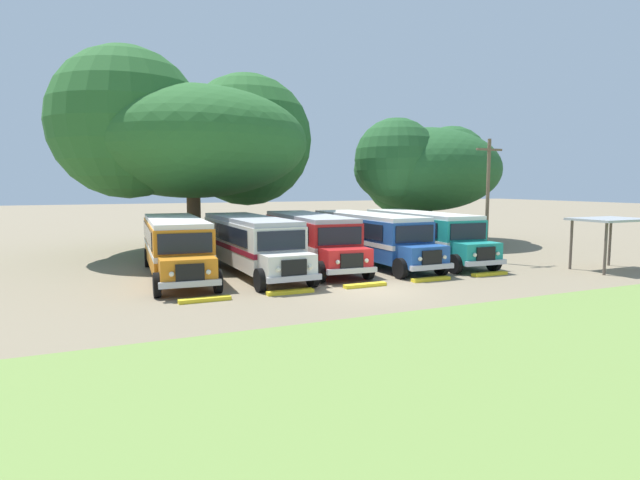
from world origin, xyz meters
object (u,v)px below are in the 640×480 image
at_px(parked_bus_slot_1, 251,241).
at_px(parked_bus_slot_3, 370,236).
at_px(parked_bus_slot_0, 176,244).
at_px(parked_bus_slot_4, 422,233).
at_px(parked_bus_slot_2, 310,237).
at_px(broad_shade_tree, 192,139).
at_px(waiting_shelter, 609,223).
at_px(utility_pole, 488,197).
at_px(secondary_tree, 422,169).

height_order(parked_bus_slot_1, parked_bus_slot_3, same).
relative_size(parked_bus_slot_0, parked_bus_slot_4, 1.00).
relative_size(parked_bus_slot_1, parked_bus_slot_2, 0.99).
xyz_separation_m(parked_bus_slot_4, broad_shade_tree, (-11.46, 10.00, 5.89)).
xyz_separation_m(parked_bus_slot_1, waiting_shelter, (17.19, -6.97, 0.87)).
distance_m(parked_bus_slot_3, utility_pole, 7.10).
bearing_deg(parked_bus_slot_4, parked_bus_slot_1, -86.69).
xyz_separation_m(parked_bus_slot_4, secondary_tree, (5.82, 8.35, 4.11)).
bearing_deg(broad_shade_tree, parked_bus_slot_0, -106.02).
bearing_deg(utility_pole, parked_bus_slot_3, 159.69).
relative_size(parked_bus_slot_1, parked_bus_slot_3, 1.00).
height_order(secondary_tree, waiting_shelter, secondary_tree).
bearing_deg(secondary_tree, parked_bus_slot_4, -124.89).
xyz_separation_m(parked_bus_slot_1, utility_pole, (13.35, -2.19, 2.18)).
distance_m(parked_bus_slot_4, waiting_shelter, 9.78).
distance_m(parked_bus_slot_3, waiting_shelter, 12.46).
height_order(parked_bus_slot_0, secondary_tree, secondary_tree).
xyz_separation_m(secondary_tree, waiting_shelter, (0.83, -15.47, -3.24)).
bearing_deg(parked_bus_slot_0, broad_shade_tree, 167.53).
xyz_separation_m(parked_bus_slot_1, parked_bus_slot_2, (3.58, 0.74, 0.00)).
distance_m(parked_bus_slot_0, parked_bus_slot_3, 10.69).
bearing_deg(parked_bus_slot_0, parked_bus_slot_4, 91.83).
relative_size(parked_bus_slot_0, parked_bus_slot_1, 1.01).
relative_size(parked_bus_slot_2, parked_bus_slot_4, 1.00).
bearing_deg(waiting_shelter, parked_bus_slot_4, 133.06).
height_order(parked_bus_slot_3, broad_shade_tree, broad_shade_tree).
bearing_deg(utility_pole, parked_bus_slot_2, 163.32).
bearing_deg(parked_bus_slot_2, secondary_tree, 125.49).
xyz_separation_m(utility_pole, waiting_shelter, (3.85, -4.78, -1.31)).
bearing_deg(broad_shade_tree, secondary_tree, -5.45).
bearing_deg(parked_bus_slot_3, waiting_shelter, 54.46).
bearing_deg(parked_bus_slot_3, parked_bus_slot_0, -92.75).
bearing_deg(parked_bus_slot_3, broad_shade_tree, -142.06).
height_order(parked_bus_slot_3, secondary_tree, secondary_tree).
distance_m(parked_bus_slot_1, parked_bus_slot_3, 7.02).
bearing_deg(parked_bus_slot_0, parked_bus_slot_1, 84.69).
xyz_separation_m(parked_bus_slot_0, waiting_shelter, (20.86, -7.54, 0.87)).
bearing_deg(parked_bus_slot_3, utility_pole, 69.16).
bearing_deg(secondary_tree, waiting_shelter, -86.94).
distance_m(parked_bus_slot_0, secondary_tree, 21.93).
bearing_deg(secondary_tree, parked_bus_slot_2, -148.76).
distance_m(secondary_tree, utility_pole, 11.27).
xyz_separation_m(parked_bus_slot_3, waiting_shelter, (10.18, -7.13, 0.87)).
xyz_separation_m(secondary_tree, utility_pole, (-3.02, -10.68, -1.93)).
distance_m(parked_bus_slot_0, broad_shade_tree, 11.57).
relative_size(parked_bus_slot_2, utility_pole, 1.56).
bearing_deg(parked_bus_slot_3, parked_bus_slot_2, -100.16).
xyz_separation_m(parked_bus_slot_2, parked_bus_slot_4, (6.96, -0.60, 0.00)).
relative_size(broad_shade_tree, waiting_shelter, 4.87).
height_order(broad_shade_tree, waiting_shelter, broad_shade_tree).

